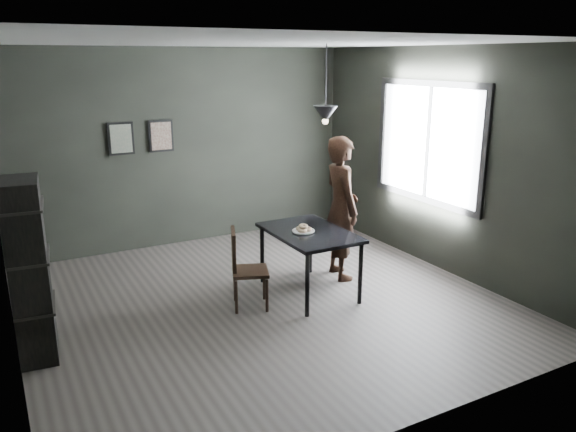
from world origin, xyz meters
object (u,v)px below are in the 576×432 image
white_plate (303,232)px  woman (341,208)px  shelf_unit (30,271)px  cafe_table (309,238)px  wood_chair (243,264)px  pendant_lamp (325,114)px

white_plate → woman: (0.68, 0.26, 0.13)m
shelf_unit → white_plate: bearing=6.9°
cafe_table → wood_chair: size_ratio=1.35×
wood_chair → pendant_lamp: (1.08, 0.10, 1.55)m
shelf_unit → pendant_lamp: (3.17, 0.16, 1.22)m
cafe_table → white_plate: bearing=179.4°
wood_chair → pendant_lamp: size_ratio=1.03×
wood_chair → shelf_unit: shelf_unit is taller
wood_chair → pendant_lamp: 1.89m
cafe_table → woman: woman is taller
cafe_table → shelf_unit: 2.92m
pendant_lamp → shelf_unit: bearing=-177.2°
white_plate → woman: 0.74m
woman → pendant_lamp: size_ratio=2.04×
white_plate → pendant_lamp: pendant_lamp is taller
cafe_table → shelf_unit: bearing=-178.9°
shelf_unit → pendant_lamp: size_ratio=1.92×
shelf_unit → pendant_lamp: bearing=8.6°
white_plate → shelf_unit: (-2.84, -0.06, 0.07)m
wood_chair → shelf_unit: (-2.09, -0.06, 0.33)m
woman → shelf_unit: size_ratio=1.06×
wood_chair → cafe_table: bearing=20.8°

